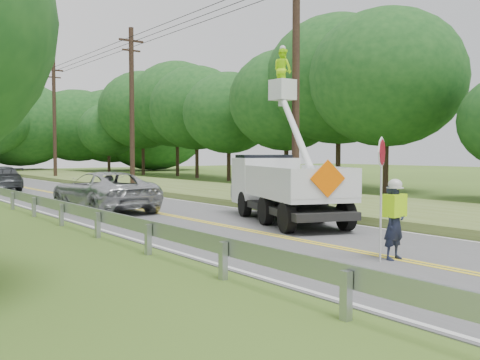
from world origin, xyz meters
TOP-DOWN VIEW (x-y plane):
  - ground at (0.00, 0.00)m, footprint 140.00×140.00m
  - road at (0.00, 14.00)m, footprint 7.20×96.00m
  - guardrail at (-4.02, 14.91)m, footprint 0.18×48.00m
  - utility_poles at (5.00, 17.02)m, footprint 1.60×43.30m
  - tall_grass_verge at (7.10, 14.00)m, footprint 7.00×96.00m
  - treeline_right at (15.69, 26.55)m, footprint 11.18×52.28m
  - flagger at (-0.13, 0.24)m, footprint 1.06×0.44m
  - bucket_truck at (2.71, 7.38)m, footprint 4.53×6.71m
  - suv_silver at (-1.37, 13.21)m, footprint 2.71×5.66m
  - yard_sign at (5.73, 7.40)m, footprint 0.48×0.20m

SIDE VIEW (x-z plane):
  - ground at x=0.00m, z-range 0.00..0.00m
  - road at x=0.00m, z-range 0.00..0.02m
  - tall_grass_verge at x=7.10m, z-range 0.00..0.30m
  - yard_sign at x=5.73m, z-range 0.16..0.89m
  - guardrail at x=-4.02m, z-range 0.17..0.94m
  - suv_silver at x=-1.37m, z-range 0.02..1.58m
  - flagger at x=-0.13m, z-range -0.36..2.29m
  - bucket_truck at x=2.71m, z-range -1.69..4.65m
  - utility_poles at x=5.00m, z-range 0.27..10.27m
  - treeline_right at x=15.69m, z-range 0.64..11.89m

